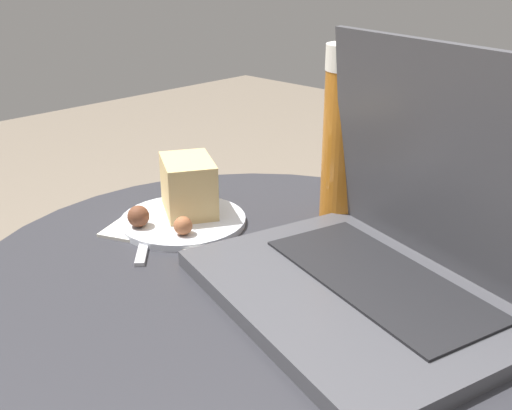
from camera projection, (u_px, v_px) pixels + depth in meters
The scene contains 6 objects.
table at pixel (256, 367), 0.75m from camera, with size 0.68×0.68×0.55m.
napkin at pixel (165, 229), 0.80m from camera, with size 0.18×0.16×0.00m.
laptop at pixel (382, 249), 0.63m from camera, with size 0.39×0.33×0.26m.
beer_glass at pixel (345, 135), 0.79m from camera, with size 0.06×0.06×0.24m.
snack_plate at pixel (185, 199), 0.82m from camera, with size 0.17×0.17×0.08m.
fork at pixel (147, 231), 0.79m from camera, with size 0.13×0.12×0.00m.
Camera 1 is at (0.42, -0.44, 0.89)m, focal length 42.00 mm.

